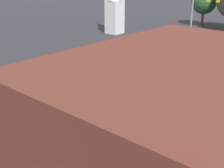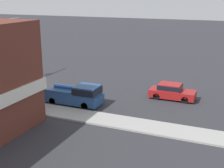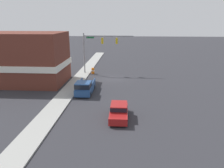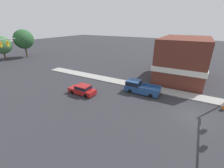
% 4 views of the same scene
% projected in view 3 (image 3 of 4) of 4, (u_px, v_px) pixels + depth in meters
% --- Properties ---
extents(ground_plane, '(200.00, 200.00, 0.00)m').
position_uv_depth(ground_plane, '(112.00, 79.00, 37.25)').
color(ground_plane, '#2D2D33').
extents(sidewalk_curb, '(2.40, 60.00, 0.14)m').
position_uv_depth(sidewalk_curb, '(80.00, 78.00, 37.60)').
color(sidewalk_curb, '#9E9E99').
rests_on(sidewalk_curb, ground).
extents(near_signal_assembly, '(9.05, 0.49, 7.45)m').
position_uv_depth(near_signal_assembly, '(99.00, 44.00, 39.44)').
color(near_signal_assembly, gray).
rests_on(near_signal_assembly, ground).
extents(car_lead, '(1.79, 4.32, 1.49)m').
position_uv_depth(car_lead, '(119.00, 111.00, 22.29)').
color(car_lead, black).
rests_on(car_lead, ground).
extents(pickup_truck_parked, '(2.04, 5.33, 1.88)m').
position_uv_depth(pickup_truck_parked, '(85.00, 87.00, 29.67)').
color(pickup_truck_parked, black).
rests_on(pickup_truck_parked, ground).
extents(construction_barrel, '(0.56, 0.56, 1.09)m').
position_uv_depth(construction_barrel, '(93.00, 71.00, 40.75)').
color(construction_barrel, orange).
rests_on(construction_barrel, ground).
extents(corner_brick_building, '(13.11, 8.55, 7.89)m').
position_uv_depth(corner_brick_building, '(23.00, 59.00, 34.12)').
color(corner_brick_building, brown).
rests_on(corner_brick_building, ground).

